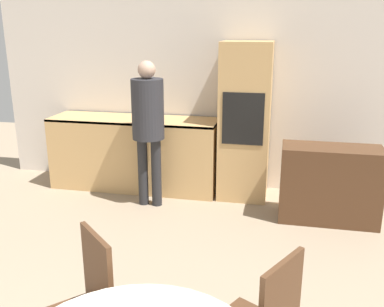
{
  "coord_description": "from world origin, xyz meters",
  "views": [
    {
      "loc": [
        0.7,
        -0.26,
        2.04
      ],
      "look_at": [
        0.06,
        2.76,
        1.12
      ],
      "focal_mm": 40.0,
      "sensor_mm": 36.0,
      "label": 1
    }
  ],
  "objects_px": {
    "oven_unit": "(245,122)",
    "person_standing": "(148,119)",
    "sideboard": "(329,184)",
    "chair_far_left": "(84,304)"
  },
  "relations": [
    {
      "from": "oven_unit",
      "to": "person_standing",
      "type": "distance_m",
      "value": 1.18
    },
    {
      "from": "sideboard",
      "to": "person_standing",
      "type": "relative_size",
      "value": 0.62
    },
    {
      "from": "oven_unit",
      "to": "person_standing",
      "type": "height_order",
      "value": "oven_unit"
    },
    {
      "from": "oven_unit",
      "to": "person_standing",
      "type": "xyz_separation_m",
      "value": [
        -1.05,
        -0.53,
        0.1
      ]
    },
    {
      "from": "oven_unit",
      "to": "sideboard",
      "type": "bearing_deg",
      "value": -28.95
    },
    {
      "from": "sideboard",
      "to": "person_standing",
      "type": "xyz_separation_m",
      "value": [
        -2.02,
        0.01,
        0.63
      ]
    },
    {
      "from": "sideboard",
      "to": "person_standing",
      "type": "distance_m",
      "value": 2.12
    },
    {
      "from": "sideboard",
      "to": "oven_unit",
      "type": "bearing_deg",
      "value": 151.05
    },
    {
      "from": "chair_far_left",
      "to": "sideboard",
      "type": "bearing_deg",
      "value": 102.42
    },
    {
      "from": "oven_unit",
      "to": "person_standing",
      "type": "relative_size",
      "value": 1.12
    }
  ]
}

